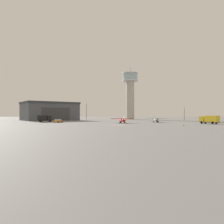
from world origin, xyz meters
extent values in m
plane|color=slate|center=(0.00, 0.00, 0.00)|extent=(400.00, 400.00, 0.00)
cylinder|color=#B2AD9E|center=(12.47, 72.21, 12.65)|extent=(5.38, 5.38, 25.29)
cylinder|color=silver|center=(12.47, 72.21, 25.59)|extent=(10.61, 10.61, 0.60)
cylinder|color=#99B7C6|center=(12.47, 72.21, 28.08)|extent=(9.76, 9.76, 4.38)
cylinder|color=silver|center=(12.47, 72.21, 30.53)|extent=(10.61, 10.61, 0.50)
cylinder|color=#38383D|center=(12.47, 72.21, 32.78)|extent=(0.16, 0.16, 4.00)
cube|color=#4C5159|center=(-35.54, 53.33, 4.59)|extent=(34.44, 32.35, 9.19)
cube|color=#35393E|center=(-35.54, 53.33, 9.69)|extent=(35.27, 33.18, 1.00)
cube|color=#38383A|center=(-29.87, 44.82, 3.45)|extent=(12.83, 8.63, 6.89)
cylinder|color=#B7BABF|center=(17.73, 22.35, 1.04)|extent=(1.27, 5.37, 1.06)
cone|color=#38383D|center=(17.62, 19.48, 1.04)|extent=(0.77, 0.80, 0.74)
cube|color=#38383D|center=(17.62, 19.48, 1.04)|extent=(0.09, 0.05, 1.62)
cube|color=#B7BABF|center=(17.72, 22.09, 1.66)|extent=(8.59, 1.63, 0.17)
cylinder|color=#287A42|center=(16.36, 22.15, 1.31)|extent=(0.84, 0.10, 1.16)
cylinder|color=#287A42|center=(19.09, 22.04, 1.31)|extent=(0.84, 0.10, 1.16)
cube|color=#99B7C6|center=(17.69, 21.32, 1.33)|extent=(0.89, 0.97, 0.60)
cone|color=#B7BABF|center=(17.85, 25.22, 1.13)|extent=(0.84, 1.23, 0.80)
cube|color=#287A42|center=(17.85, 25.22, 1.81)|extent=(0.14, 0.94, 1.45)
cube|color=#B7BABF|center=(17.85, 25.22, 1.26)|extent=(2.59, 0.87, 0.09)
cylinder|color=black|center=(17.65, 20.30, 0.26)|extent=(0.52, 0.16, 0.51)
cylinder|color=black|center=(16.80, 22.56, 0.26)|extent=(0.52, 0.16, 0.51)
cylinder|color=black|center=(18.68, 22.48, 0.26)|extent=(0.52, 0.16, 0.51)
cylinder|color=red|center=(2.77, 15.24, 1.09)|extent=(1.98, 5.69, 1.11)
cone|color=#38383D|center=(2.29, 18.21, 1.09)|extent=(0.89, 0.92, 0.78)
cube|color=#38383D|center=(2.29, 18.21, 1.09)|extent=(0.10, 0.07, 1.70)
cube|color=red|center=(2.72, 15.50, 1.74)|extent=(9.06, 2.73, 0.18)
cylinder|color=white|center=(4.14, 15.73, 1.37)|extent=(0.88, 0.21, 1.21)
cylinder|color=white|center=(1.31, 15.28, 1.37)|extent=(0.88, 0.21, 1.21)
cube|color=#99B7C6|center=(2.60, 16.30, 1.40)|extent=(1.03, 1.11, 0.63)
cone|color=red|center=(3.24, 12.26, 1.18)|extent=(1.02, 1.37, 0.83)
cube|color=white|center=(3.24, 12.26, 1.90)|extent=(0.26, 0.99, 1.52)
cube|color=red|center=(3.24, 12.26, 1.32)|extent=(2.78, 1.22, 0.09)
cylinder|color=black|center=(2.43, 17.36, 0.27)|extent=(0.55, 0.23, 0.54)
cylinder|color=black|center=(3.77, 15.21, 0.27)|extent=(0.55, 0.23, 0.54)
cylinder|color=black|center=(1.82, 14.91, 0.27)|extent=(0.55, 0.23, 0.54)
cube|color=#38383D|center=(33.31, 7.18, 0.62)|extent=(5.12, 6.62, 0.24)
cube|color=gold|center=(32.09, 9.18, 1.72)|extent=(3.11, 2.88, 1.96)
cube|color=#99B7C6|center=(31.64, 9.91, 2.11)|extent=(1.88, 1.19, 0.98)
cube|color=gold|center=(33.86, 6.27, 1.87)|extent=(4.45, 5.07, 2.25)
cylinder|color=black|center=(31.15, 8.53, 0.50)|extent=(1.00, 0.76, 1.00)
cylinder|color=black|center=(33.10, 9.72, 0.50)|extent=(1.00, 0.76, 1.00)
cylinder|color=black|center=(33.35, 4.92, 0.50)|extent=(1.00, 0.76, 1.00)
cylinder|color=black|center=(35.30, 6.11, 0.50)|extent=(1.00, 0.76, 1.00)
cube|color=#38383D|center=(-30.67, 27.41, 0.62)|extent=(6.21, 1.83, 0.24)
cube|color=black|center=(-28.44, 27.40, 1.74)|extent=(1.75, 2.25, 2.00)
cube|color=#99B7C6|center=(-27.63, 27.39, 2.14)|extent=(0.09, 1.90, 1.00)
cube|color=black|center=(-31.69, 27.42, 1.84)|extent=(4.18, 2.27, 2.20)
cylinder|color=black|center=(-28.49, 28.41, 0.50)|extent=(0.28, 1.00, 1.00)
cylinder|color=black|center=(-28.51, 26.39, 0.50)|extent=(0.28, 1.00, 1.00)
cylinder|color=black|center=(-32.52, 28.43, 0.50)|extent=(0.28, 1.00, 1.00)
cylinder|color=black|center=(-32.54, 26.42, 0.50)|extent=(0.28, 1.00, 1.00)
cube|color=orange|center=(-23.69, 22.13, 0.59)|extent=(3.33, 4.68, 0.55)
cube|color=#99B7C6|center=(-23.78, 21.93, 1.12)|extent=(2.42, 2.86, 0.50)
cylinder|color=black|center=(-23.90, 23.77, 0.32)|extent=(0.66, 0.41, 0.64)
cylinder|color=black|center=(-22.38, 23.13, 0.32)|extent=(0.66, 0.41, 0.64)
cylinder|color=black|center=(-25.01, 21.14, 0.32)|extent=(0.66, 0.41, 0.64)
cylinder|color=black|center=(-23.49, 20.50, 0.32)|extent=(0.66, 0.41, 0.64)
cylinder|color=#38383D|center=(42.20, 54.75, 3.53)|extent=(0.18, 0.18, 7.07)
sphere|color=#F9E5B2|center=(42.20, 54.75, 7.29)|extent=(0.44, 0.44, 0.44)
cylinder|color=#38383D|center=(-14.36, 48.90, 4.45)|extent=(0.18, 0.18, 8.89)
sphere|color=#F9E5B2|center=(-14.36, 48.90, 9.11)|extent=(0.44, 0.44, 0.44)
cube|color=black|center=(20.09, -3.46, 0.02)|extent=(0.36, 0.36, 0.04)
cone|color=orange|center=(20.09, -3.46, 0.34)|extent=(0.30, 0.30, 0.59)
cylinder|color=white|center=(20.09, -3.46, 0.36)|extent=(0.21, 0.21, 0.08)
camera|label=1|loc=(-3.64, -67.20, 3.58)|focal=33.89mm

